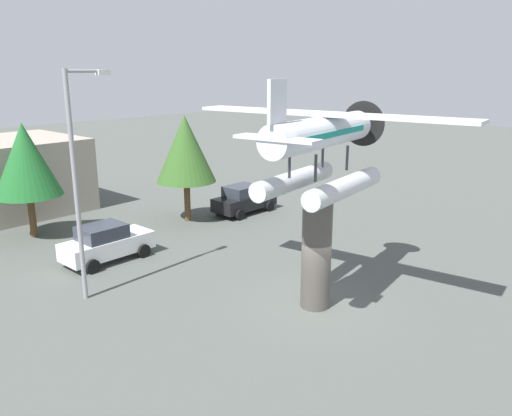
{
  "coord_description": "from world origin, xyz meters",
  "views": [
    {
      "loc": [
        -14.7,
        -10.31,
        8.7
      ],
      "look_at": [
        0.0,
        3.0,
        3.29
      ],
      "focal_mm": 36.12,
      "sensor_mm": 36.0,
      "label": 1
    }
  ],
  "objects": [
    {
      "name": "floatplane_monument",
      "position": [
        0.13,
        0.02,
        6.06
      ],
      "size": [
        7.06,
        10.46,
        4.0
      ],
      "rotation": [
        0.0,
        0.0,
        0.13
      ],
      "color": "silver",
      "rests_on": "display_pedestal"
    },
    {
      "name": "car_mid_white",
      "position": [
        -2.63,
        9.98,
        0.88
      ],
      "size": [
        4.2,
        2.02,
        1.76
      ],
      "color": "white",
      "rests_on": "ground"
    },
    {
      "name": "streetlight_primary",
      "position": [
        -5.27,
        7.04,
        4.99
      ],
      "size": [
        1.84,
        0.28,
        8.69
      ],
      "color": "gray",
      "rests_on": "ground"
    },
    {
      "name": "car_far_black",
      "position": [
        7.59,
        10.88,
        0.88
      ],
      "size": [
        4.2,
        2.02,
        1.76
      ],
      "color": "black",
      "rests_on": "ground"
    },
    {
      "name": "ground_plane",
      "position": [
        0.0,
        0.0,
        0.0
      ],
      "size": [
        140.0,
        140.0,
        0.0
      ],
      "primitive_type": "plane",
      "color": "#4C514C"
    },
    {
      "name": "tree_east",
      "position": [
        -3.3,
        15.97,
        4.14
      ],
      "size": [
        3.41,
        3.41,
        6.05
      ],
      "color": "brown",
      "rests_on": "ground"
    },
    {
      "name": "tree_center_back",
      "position": [
        4.18,
        12.2,
        4.24
      ],
      "size": [
        3.42,
        3.42,
        6.16
      ],
      "color": "brown",
      "rests_on": "ground"
    },
    {
      "name": "display_pedestal",
      "position": [
        0.0,
        0.0,
        2.19
      ],
      "size": [
        1.1,
        1.1,
        4.39
      ],
      "primitive_type": "cylinder",
      "color": "#4C4742",
      "rests_on": "ground"
    }
  ]
}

